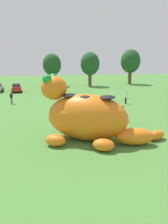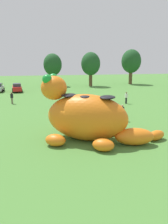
{
  "view_description": "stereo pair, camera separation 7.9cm",
  "coord_description": "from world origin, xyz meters",
  "px_view_note": "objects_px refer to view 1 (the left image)",
  "views": [
    {
      "loc": [
        -3.04,
        -17.1,
        6.17
      ],
      "look_at": [
        0.85,
        0.32,
        2.03
      ],
      "focal_mm": 35.62,
      "sensor_mm": 36.0,
      "label": 1
    },
    {
      "loc": [
        -2.96,
        -17.12,
        6.17
      ],
      "look_at": [
        0.85,
        0.32,
        2.03
      ],
      "focal_mm": 35.62,
      "sensor_mm": 36.0,
      "label": 2
    }
  ],
  "objects_px": {
    "car_red": "(16,88)",
    "giant_inflatable_creature": "(87,117)",
    "spectator_by_cars": "(11,98)",
    "spectator_wandering": "(122,113)",
    "spectator_mid_field": "(126,98)"
  },
  "relations": [
    {
      "from": "car_red",
      "to": "giant_inflatable_creature",
      "type": "bearing_deg",
      "value": -75.93
    },
    {
      "from": "spectator_by_cars",
      "to": "spectator_wandering",
      "type": "relative_size",
      "value": 1.0
    },
    {
      "from": "spectator_mid_field",
      "to": "giant_inflatable_creature",
      "type": "bearing_deg",
      "value": -123.7
    },
    {
      "from": "car_red",
      "to": "spectator_mid_field",
      "type": "xyz_separation_m",
      "value": [
        16.56,
        -16.36,
        -0.01
      ]
    },
    {
      "from": "spectator_wandering",
      "to": "car_red",
      "type": "bearing_deg",
      "value": 116.21
    },
    {
      "from": "giant_inflatable_creature",
      "to": "car_red",
      "type": "bearing_deg",
      "value": 104.07
    },
    {
      "from": "spectator_by_cars",
      "to": "spectator_wandering",
      "type": "bearing_deg",
      "value": -44.98
    },
    {
      "from": "spectator_mid_field",
      "to": "car_red",
      "type": "bearing_deg",
      "value": 135.35
    },
    {
      "from": "spectator_wandering",
      "to": "giant_inflatable_creature",
      "type": "bearing_deg",
      "value": -135.58
    },
    {
      "from": "spectator_by_cars",
      "to": "spectator_mid_field",
      "type": "bearing_deg",
      "value": -11.62
    },
    {
      "from": "car_red",
      "to": "spectator_mid_field",
      "type": "height_order",
      "value": "car_red"
    },
    {
      "from": "spectator_mid_field",
      "to": "spectator_wandering",
      "type": "distance_m",
      "value": 9.74
    },
    {
      "from": "giant_inflatable_creature",
      "to": "spectator_by_cars",
      "type": "distance_m",
      "value": 18.48
    },
    {
      "from": "giant_inflatable_creature",
      "to": "spectator_by_cars",
      "type": "relative_size",
      "value": 5.89
    },
    {
      "from": "spectator_by_cars",
      "to": "car_red",
      "type": "bearing_deg",
      "value": 90.96
    }
  ]
}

